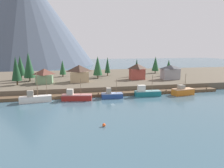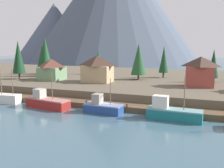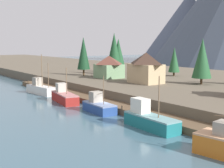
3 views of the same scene
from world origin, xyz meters
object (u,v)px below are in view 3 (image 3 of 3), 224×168
Objects in this scene: fishing_boat_white at (40,89)px; fishing_boat_teal at (149,119)px; conifer_far_right at (202,58)px; house_green at (109,67)px; conifer_centre at (118,53)px; fishing_boat_blue at (99,106)px; conifer_mid_left at (174,60)px; house_tan at (146,67)px; fishing_boat_red at (64,96)px; conifer_back_left at (114,51)px; conifer_far_left at (83,53)px.

fishing_boat_white reaches higher than fishing_boat_teal.
fishing_boat_teal is 0.88× the size of conifer_far_right.
conifer_centre is at bearing 134.22° from house_green.
conifer_mid_left is (-16.33, 35.16, 5.86)m from fishing_boat_blue.
conifer_far_right reaches higher than house_tan.
conifer_back_left reaches higher than fishing_boat_red.
fishing_boat_blue is 0.79× the size of fishing_boat_teal.
conifer_far_right reaches higher than house_green.
fishing_boat_blue is at bearing -38.62° from house_green.
conifer_mid_left is (-28.37, 35.06, 5.68)m from fishing_boat_teal.
conifer_mid_left is (7.09, 35.34, 5.73)m from fishing_boat_white.
conifer_mid_left is at bearing 39.72° from conifer_back_left.
fishing_boat_blue is 38.93m from conifer_back_left.
conifer_back_left is (-41.21, 24.39, 7.88)m from fishing_boat_teal.
conifer_far_left is 33.06m from conifer_far_right.
fishing_boat_blue is (11.32, 0.47, -0.08)m from fishing_boat_red.
house_tan is 17.91m from conifer_mid_left.
conifer_back_left is 8.81m from conifer_far_left.
fishing_boat_red is 1.21× the size of conifer_mid_left.
conifer_far_right is (-12.84, 26.91, 6.88)m from fishing_boat_teal.
fishing_boat_blue is at bearing 11.63° from fishing_boat_red.
house_green is (-11.30, 18.55, 4.28)m from fishing_boat_red.
house_tan is 0.71× the size of conifer_far_left.
conifer_far_left is at bearing -173.67° from house_tan.
fishing_boat_red is 0.92× the size of conifer_centre.
fishing_boat_teal is (23.36, 0.57, 0.10)m from fishing_boat_red.
conifer_back_left is 1.11× the size of conifer_far_left.
house_green is 9.89m from conifer_back_left.
conifer_centre is at bearing 95.99° from conifer_far_left.
conifer_back_left is at bearing 71.01° from conifer_far_left.
fishing_boat_blue is at bearing -63.40° from house_tan.
house_tan is at bearing -135.81° from conifer_far_right.
conifer_back_left reaches higher than conifer_far_right.
fishing_boat_white is 0.95× the size of conifer_far_right.
conifer_mid_left is at bearing 69.79° from house_green.
conifer_centre is (-24.03, 10.45, 2.54)m from house_tan.
conifer_back_left reaches higher than fishing_boat_blue.
conifer_far_right is (28.37, 2.52, -1.00)m from conifer_back_left.
conifer_mid_left is at bearing 50.41° from conifer_far_left.
fishing_boat_teal is 47.49m from conifer_far_left.
fishing_boat_red is at bearing -8.13° from fishing_boat_white.
conifer_mid_left is 24.69m from conifer_far_left.
conifer_centre is at bearing -160.58° from conifer_mid_left.
house_green is at bearing 80.70° from fishing_boat_white.
house_tan is (14.07, 18.88, 4.81)m from fishing_boat_white.
fishing_boat_teal reaches higher than fishing_boat_blue.
fishing_boat_red is at bearing -110.95° from conifer_far_right.
conifer_centre is (-10.77, 11.07, 3.11)m from house_green.
fishing_boat_teal is at bearing 3.60° from fishing_boat_blue.
conifer_far_left is at bearing -168.59° from house_green.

